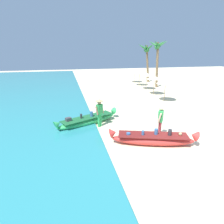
# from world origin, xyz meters

# --- Properties ---
(ground_plane) EXTENTS (80.00, 80.00, 0.00)m
(ground_plane) POSITION_xyz_m (0.00, 0.00, 0.00)
(ground_plane) COLOR beige
(boat_red_foreground) EXTENTS (4.15, 1.98, 0.81)m
(boat_red_foreground) POSITION_xyz_m (-1.09, -0.23, 0.29)
(boat_red_foreground) COLOR red
(boat_red_foreground) RESTS_ON ground
(boat_green_midground) EXTENTS (4.08, 2.40, 0.79)m
(boat_green_midground) POSITION_xyz_m (-3.81, 3.09, 0.27)
(boat_green_midground) COLOR #38B760
(boat_green_midground) RESTS_ON ground
(person_vendor_hatted) EXTENTS (0.56, 0.48, 1.69)m
(person_vendor_hatted) POSITION_xyz_m (-3.16, 2.59, 0.98)
(person_vendor_hatted) COLOR green
(person_vendor_hatted) RESTS_ON ground
(person_tourist_customer) EXTENTS (0.49, 0.56, 1.65)m
(person_tourist_customer) POSITION_xyz_m (-0.36, 0.52, 0.93)
(person_tourist_customer) COLOR #B2383D
(person_tourist_customer) RESTS_ON ground
(parasol_row_0) EXTENTS (1.60, 1.60, 1.91)m
(parasol_row_0) POSITION_xyz_m (3.49, 7.05, 1.75)
(parasol_row_0) COLOR #8E6B47
(parasol_row_0) RESTS_ON ground
(parasol_row_1) EXTENTS (1.60, 1.60, 1.91)m
(parasol_row_1) POSITION_xyz_m (3.76, 9.75, 1.75)
(parasol_row_1) COLOR #8E6B47
(parasol_row_1) RESTS_ON ground
(parasol_row_2) EXTENTS (1.60, 1.60, 1.91)m
(parasol_row_2) POSITION_xyz_m (4.15, 12.53, 1.75)
(parasol_row_2) COLOR #8E6B47
(parasol_row_2) RESTS_ON ground
(parasol_row_3) EXTENTS (1.60, 1.60, 1.91)m
(parasol_row_3) POSITION_xyz_m (4.29, 15.09, 1.75)
(parasol_row_3) COLOR #8E6B47
(parasol_row_3) RESTS_ON ground
(parasol_row_4) EXTENTS (1.60, 1.60, 1.91)m
(parasol_row_4) POSITION_xyz_m (4.55, 17.69, 1.75)
(parasol_row_4) COLOR #8E6B47
(parasol_row_4) RESTS_ON ground
(palm_tree_tall_inland) EXTENTS (2.73, 2.61, 5.38)m
(palm_tree_tall_inland) POSITION_xyz_m (6.26, 17.74, 4.28)
(palm_tree_tall_inland) COLOR brown
(palm_tree_tall_inland) RESTS_ON ground
(palm_tree_leaning_seaward) EXTENTS (2.45, 2.60, 5.61)m
(palm_tree_leaning_seaward) POSITION_xyz_m (5.87, 13.61, 4.40)
(palm_tree_leaning_seaward) COLOR brown
(palm_tree_leaning_seaward) RESTS_ON ground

